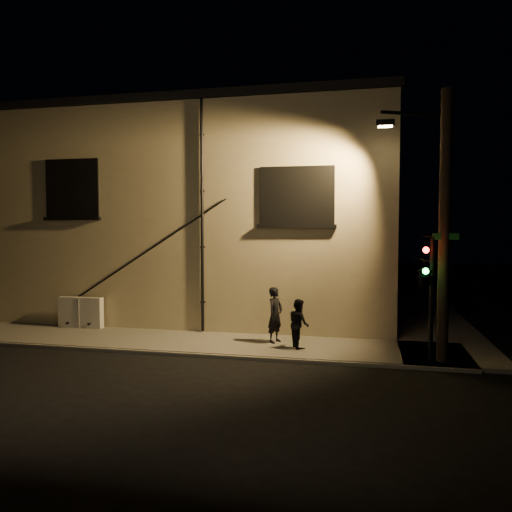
% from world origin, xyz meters
% --- Properties ---
extents(ground, '(90.00, 90.00, 0.00)m').
position_xyz_m(ground, '(0.00, 0.00, 0.00)').
color(ground, black).
extents(sidewalk, '(21.00, 16.00, 0.12)m').
position_xyz_m(sidewalk, '(1.22, 4.39, 0.06)').
color(sidewalk, '#636059').
rests_on(sidewalk, ground).
extents(building, '(16.20, 12.23, 8.80)m').
position_xyz_m(building, '(-3.00, 8.99, 4.40)').
color(building, '#C1B28A').
rests_on(building, ground).
extents(utility_cabinet, '(1.75, 0.29, 1.15)m').
position_xyz_m(utility_cabinet, '(-6.57, 2.70, 0.69)').
color(utility_cabinet, silver).
rests_on(utility_cabinet, sidewalk).
extents(pedestrian_a, '(0.67, 0.78, 1.82)m').
position_xyz_m(pedestrian_a, '(1.06, 1.85, 1.03)').
color(pedestrian_a, black).
rests_on(pedestrian_a, sidewalk).
extents(pedestrian_b, '(0.86, 0.93, 1.54)m').
position_xyz_m(pedestrian_b, '(1.92, 1.27, 0.89)').
color(pedestrian_b, black).
rests_on(pedestrian_b, sidewalk).
extents(traffic_signal, '(1.30, 2.13, 3.61)m').
position_xyz_m(traffic_signal, '(5.55, 0.33, 2.56)').
color(traffic_signal, black).
rests_on(traffic_signal, sidewalk).
extents(streetlamp_pole, '(2.05, 1.40, 7.70)m').
position_xyz_m(streetlamp_pole, '(6.00, 0.61, 4.05)').
color(streetlamp_pole, black).
rests_on(streetlamp_pole, ground).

